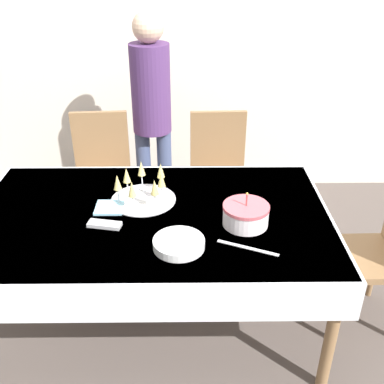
{
  "coord_description": "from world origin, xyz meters",
  "views": [
    {
      "loc": [
        0.2,
        -2.02,
        2.0
      ],
      "look_at": [
        0.22,
        0.02,
        0.86
      ],
      "focal_mm": 42.0,
      "sensor_mm": 36.0,
      "label": 1
    }
  ],
  "objects_px": {
    "dining_chair_far_right": "(218,173)",
    "dining_chair_right_end": "(381,245)",
    "champagne_tray": "(143,188)",
    "plate_stack_main": "(179,244)",
    "dining_chair_far_left": "(102,174)",
    "birthday_cake": "(246,215)",
    "person_standing": "(151,106)"
  },
  "relations": [
    {
      "from": "dining_chair_right_end",
      "to": "dining_chair_far_right",
      "type": "bearing_deg",
      "value": 133.81
    },
    {
      "from": "plate_stack_main",
      "to": "champagne_tray",
      "type": "bearing_deg",
      "value": 114.87
    },
    {
      "from": "dining_chair_far_right",
      "to": "person_standing",
      "type": "bearing_deg",
      "value": 157.04
    },
    {
      "from": "birthday_cake",
      "to": "champagne_tray",
      "type": "height_order",
      "value": "birthday_cake"
    },
    {
      "from": "dining_chair_far_right",
      "to": "plate_stack_main",
      "type": "xyz_separation_m",
      "value": [
        -0.27,
        -1.19,
        0.23
      ]
    },
    {
      "from": "dining_chair_right_end",
      "to": "champagne_tray",
      "type": "xyz_separation_m",
      "value": [
        -1.32,
        0.14,
        0.29
      ]
    },
    {
      "from": "plate_stack_main",
      "to": "person_standing",
      "type": "distance_m",
      "value": 1.43
    },
    {
      "from": "dining_chair_right_end",
      "to": "champagne_tray",
      "type": "distance_m",
      "value": 1.36
    },
    {
      "from": "dining_chair_far_right",
      "to": "dining_chair_right_end",
      "type": "relative_size",
      "value": 1.0
    },
    {
      "from": "dining_chair_far_right",
      "to": "plate_stack_main",
      "type": "distance_m",
      "value": 1.24
    },
    {
      "from": "champagne_tray",
      "to": "plate_stack_main",
      "type": "height_order",
      "value": "champagne_tray"
    },
    {
      "from": "birthday_cake",
      "to": "person_standing",
      "type": "height_order",
      "value": "person_standing"
    },
    {
      "from": "dining_chair_far_right",
      "to": "dining_chair_right_end",
      "type": "xyz_separation_m",
      "value": [
        0.85,
        -0.89,
        0.0
      ]
    },
    {
      "from": "dining_chair_far_left",
      "to": "dining_chair_right_end",
      "type": "distance_m",
      "value": 1.91
    },
    {
      "from": "dining_chair_far_right",
      "to": "person_standing",
      "type": "distance_m",
      "value": 0.69
    },
    {
      "from": "birthday_cake",
      "to": "plate_stack_main",
      "type": "distance_m",
      "value": 0.39
    },
    {
      "from": "champagne_tray",
      "to": "plate_stack_main",
      "type": "xyz_separation_m",
      "value": [
        0.2,
        -0.44,
        -0.06
      ]
    },
    {
      "from": "dining_chair_right_end",
      "to": "champagne_tray",
      "type": "bearing_deg",
      "value": 173.98
    },
    {
      "from": "dining_chair_far_right",
      "to": "plate_stack_main",
      "type": "bearing_deg",
      "value": -102.63
    },
    {
      "from": "dining_chair_far_right",
      "to": "birthday_cake",
      "type": "height_order",
      "value": "dining_chair_far_right"
    },
    {
      "from": "person_standing",
      "to": "dining_chair_far_right",
      "type": "bearing_deg",
      "value": -22.96
    },
    {
      "from": "dining_chair_far_left",
      "to": "person_standing",
      "type": "height_order",
      "value": "person_standing"
    },
    {
      "from": "dining_chair_far_left",
      "to": "person_standing",
      "type": "relative_size",
      "value": 0.59
    },
    {
      "from": "champagne_tray",
      "to": "birthday_cake",
      "type": "bearing_deg",
      "value": -24.48
    },
    {
      "from": "dining_chair_right_end",
      "to": "plate_stack_main",
      "type": "xyz_separation_m",
      "value": [
        -1.12,
        -0.3,
        0.23
      ]
    },
    {
      "from": "dining_chair_far_right",
      "to": "person_standing",
      "type": "height_order",
      "value": "person_standing"
    },
    {
      "from": "person_standing",
      "to": "plate_stack_main",
      "type": "bearing_deg",
      "value": -81.23
    },
    {
      "from": "person_standing",
      "to": "dining_chair_right_end",
      "type": "bearing_deg",
      "value": -39.31
    },
    {
      "from": "dining_chair_right_end",
      "to": "birthday_cake",
      "type": "relative_size",
      "value": 4.09
    },
    {
      "from": "dining_chair_far_left",
      "to": "birthday_cake",
      "type": "height_order",
      "value": "dining_chair_far_left"
    },
    {
      "from": "dining_chair_far_left",
      "to": "birthday_cake",
      "type": "bearing_deg",
      "value": -47.42
    },
    {
      "from": "birthday_cake",
      "to": "dining_chair_far_left",
      "type": "bearing_deg",
      "value": 132.58
    }
  ]
}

